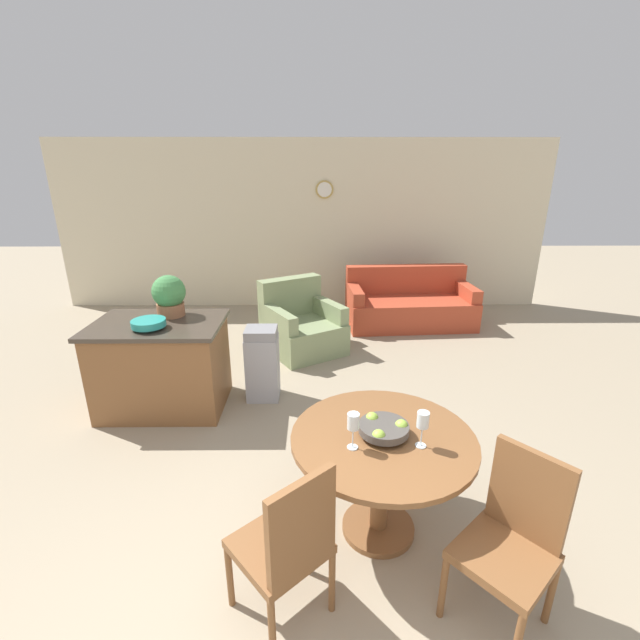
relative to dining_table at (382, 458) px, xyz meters
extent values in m
cube|color=beige|center=(-0.63, 4.95, 0.79)|extent=(8.00, 0.06, 2.70)
cylinder|color=tan|center=(-0.27, 4.91, 1.37)|extent=(0.28, 0.02, 0.28)
cylinder|color=white|center=(-0.27, 4.90, 1.37)|extent=(0.23, 0.01, 0.23)
cylinder|color=brown|center=(0.00, 0.00, -0.54)|extent=(0.47, 0.47, 0.04)
cylinder|color=brown|center=(0.00, 0.00, -0.20)|extent=(0.11, 0.11, 0.65)
cylinder|color=brown|center=(0.00, 0.00, 0.15)|extent=(1.12, 1.12, 0.03)
cylinder|color=brown|center=(-0.87, -0.50, -0.36)|extent=(0.04, 0.04, 0.40)
cylinder|color=brown|center=(-0.58, -0.25, -0.36)|extent=(0.04, 0.04, 0.40)
cylinder|color=brown|center=(-0.61, -0.79, -0.36)|extent=(0.04, 0.04, 0.40)
cylinder|color=brown|center=(-0.32, -0.54, -0.36)|extent=(0.04, 0.04, 0.40)
cube|color=brown|center=(-0.59, -0.52, -0.13)|extent=(0.59, 0.59, 0.05)
cube|color=brown|center=(-0.47, -0.66, 0.14)|extent=(0.32, 0.28, 0.50)
cylinder|color=brown|center=(0.25, -0.58, -0.36)|extent=(0.04, 0.04, 0.40)
cylinder|color=brown|center=(0.79, -0.61, -0.36)|extent=(0.04, 0.04, 0.40)
cylinder|color=brown|center=(0.54, -0.32, -0.36)|extent=(0.04, 0.04, 0.40)
cube|color=brown|center=(0.52, -0.59, -0.13)|extent=(0.59, 0.59, 0.05)
cube|color=brown|center=(0.66, -0.47, 0.14)|extent=(0.28, 0.32, 0.50)
cylinder|color=#4C4742|center=(0.00, 0.00, 0.18)|extent=(0.11, 0.11, 0.03)
cylinder|color=#4C4742|center=(0.00, 0.00, 0.22)|extent=(0.30, 0.30, 0.05)
sphere|color=#99C142|center=(0.11, 0.01, 0.23)|extent=(0.08, 0.08, 0.08)
sphere|color=#99C142|center=(-0.06, 0.09, 0.23)|extent=(0.08, 0.08, 0.08)
sphere|color=#99C142|center=(-0.04, -0.10, 0.23)|extent=(0.08, 0.08, 0.08)
cylinder|color=silver|center=(-0.19, -0.12, 0.17)|extent=(0.06, 0.06, 0.01)
cylinder|color=silver|center=(-0.19, -0.12, 0.23)|extent=(0.01, 0.01, 0.12)
cylinder|color=silver|center=(-0.19, -0.12, 0.34)|extent=(0.07, 0.07, 0.09)
cylinder|color=silver|center=(0.20, -0.10, 0.17)|extent=(0.06, 0.06, 0.01)
cylinder|color=silver|center=(0.20, -0.10, 0.23)|extent=(0.01, 0.01, 0.12)
cylinder|color=silver|center=(0.20, -0.10, 0.34)|extent=(0.07, 0.07, 0.09)
cube|color=brown|center=(-1.89, 1.58, -0.14)|extent=(1.15, 0.77, 0.84)
cube|color=#42382D|center=(-1.89, 1.58, 0.30)|extent=(1.21, 0.83, 0.04)
cylinder|color=teal|center=(-1.90, 1.41, 0.34)|extent=(0.10, 0.10, 0.02)
cylinder|color=teal|center=(-1.90, 1.41, 0.38)|extent=(0.30, 0.30, 0.06)
cylinder|color=#A36642|center=(-1.82, 1.78, 0.39)|extent=(0.26, 0.26, 0.13)
sphere|color=#478E4C|center=(-1.82, 1.78, 0.57)|extent=(0.32, 0.32, 0.32)
cube|color=#9E9EA3|center=(-0.95, 1.75, -0.23)|extent=(0.32, 0.29, 0.67)
cube|color=gray|center=(-0.95, 1.75, 0.15)|extent=(0.31, 0.28, 0.09)
cube|color=#B24228|center=(1.00, 3.89, -0.35)|extent=(1.90, 0.98, 0.42)
cube|color=#B24228|center=(0.98, 4.23, 0.07)|extent=(1.85, 0.31, 0.43)
cube|color=#B24228|center=(0.16, 3.84, -0.25)|extent=(0.21, 0.80, 0.61)
cube|color=#B24228|center=(1.84, 3.95, -0.25)|extent=(0.21, 0.80, 0.61)
cube|color=gray|center=(-0.57, 2.95, -0.36)|extent=(1.19, 1.21, 0.40)
cube|color=gray|center=(-0.75, 3.25, 0.09)|extent=(0.83, 0.60, 0.50)
cube|color=gray|center=(-0.88, 2.76, -0.25)|extent=(0.54, 0.78, 0.62)
cube|color=gray|center=(-0.26, 3.13, -0.25)|extent=(0.54, 0.78, 0.62)
camera|label=1|loc=(-0.40, -2.19, 1.68)|focal=24.00mm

